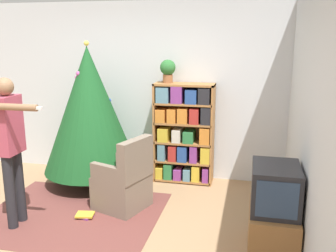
# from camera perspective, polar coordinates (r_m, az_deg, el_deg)

# --- Properties ---
(ground_plane) EXTENTS (14.00, 14.00, 0.00)m
(ground_plane) POSITION_cam_1_polar(r_m,az_deg,el_deg) (4.25, -11.69, -16.34)
(ground_plane) COLOR #9E7A56
(wall_back) EXTENTS (8.00, 0.10, 2.60)m
(wall_back) POSITION_cam_1_polar(r_m,az_deg,el_deg) (5.70, -3.70, 5.43)
(wall_back) COLOR silver
(wall_back) RESTS_ON ground_plane
(wall_right) EXTENTS (0.10, 8.00, 2.60)m
(wall_right) POSITION_cam_1_polar(r_m,az_deg,el_deg) (3.47, 21.77, -0.69)
(wall_right) COLOR silver
(wall_right) RESTS_ON ground_plane
(area_rug) EXTENTS (2.07, 1.72, 0.01)m
(area_rug) POSITION_cam_1_polar(r_m,az_deg,el_deg) (4.77, -14.32, -12.94)
(area_rug) COLOR brown
(area_rug) RESTS_ON ground_plane
(bookshelf) EXTENTS (0.86, 0.33, 1.45)m
(bookshelf) POSITION_cam_1_polar(r_m,az_deg,el_deg) (5.42, 2.46, -0.98)
(bookshelf) COLOR #A8703D
(bookshelf) RESTS_ON ground_plane
(tv_stand) EXTENTS (0.46, 0.72, 0.46)m
(tv_stand) POSITION_cam_1_polar(r_m,az_deg,el_deg) (3.96, 15.61, -15.09)
(tv_stand) COLOR #996638
(tv_stand) RESTS_ON ground_plane
(television) EXTENTS (0.45, 0.58, 0.44)m
(television) POSITION_cam_1_polar(r_m,az_deg,el_deg) (3.77, 16.04, -9.06)
(television) COLOR #28282D
(television) RESTS_ON tv_stand
(game_remote) EXTENTS (0.04, 0.12, 0.02)m
(game_remote) POSITION_cam_1_polar(r_m,az_deg,el_deg) (3.65, 13.77, -13.25)
(game_remote) COLOR white
(game_remote) RESTS_ON tv_stand
(christmas_tree) EXTENTS (1.34, 1.34, 2.04)m
(christmas_tree) POSITION_cam_1_polar(r_m,az_deg,el_deg) (5.37, -11.86, 2.45)
(christmas_tree) COLOR #4C3323
(christmas_tree) RESTS_ON ground_plane
(armchair) EXTENTS (0.72, 0.72, 0.92)m
(armchair) POSITION_cam_1_polar(r_m,az_deg,el_deg) (4.71, -6.68, -8.72)
(armchair) COLOR #7A6B5B
(armchair) RESTS_ON ground_plane
(standing_person) EXTENTS (0.64, 0.47, 1.68)m
(standing_person) POSITION_cam_1_polar(r_m,az_deg,el_deg) (4.41, -22.87, -1.99)
(standing_person) COLOR #232328
(standing_person) RESTS_ON ground_plane
(potted_plant) EXTENTS (0.22, 0.22, 0.33)m
(potted_plant) POSITION_cam_1_polar(r_m,az_deg,el_deg) (5.33, -0.03, 8.61)
(potted_plant) COLOR #935B38
(potted_plant) RESTS_ON bookshelf
(book_pile_near_tree) EXTENTS (0.21, 0.17, 0.09)m
(book_pile_near_tree) POSITION_cam_1_polar(r_m,az_deg,el_deg) (5.18, -7.79, -9.99)
(book_pile_near_tree) COLOR orange
(book_pile_near_tree) RESTS_ON ground_plane
(book_pile_by_chair) EXTENTS (0.23, 0.19, 0.05)m
(book_pile_by_chair) POSITION_cam_1_polar(r_m,az_deg,el_deg) (4.67, -12.53, -13.15)
(book_pile_by_chair) COLOR #843889
(book_pile_by_chair) RESTS_ON ground_plane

